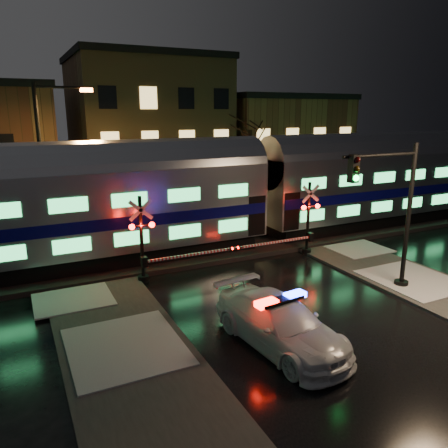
{
  "coord_description": "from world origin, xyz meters",
  "views": [
    {
      "loc": [
        -9.19,
        -15.67,
        7.44
      ],
      "look_at": [
        -0.27,
        2.5,
        2.2
      ],
      "focal_mm": 35.0,
      "sensor_mm": 36.0,
      "label": 1
    }
  ],
  "objects_px": {
    "crossing_signal_right": "(303,226)",
    "crossing_signal_left": "(151,247)",
    "traffic_light": "(392,216)",
    "police_car": "(280,323)",
    "streetlight": "(47,157)"
  },
  "relations": [
    {
      "from": "crossing_signal_right",
      "to": "crossing_signal_left",
      "type": "relative_size",
      "value": 0.99
    },
    {
      "from": "crossing_signal_right",
      "to": "traffic_light",
      "type": "relative_size",
      "value": 0.88
    },
    {
      "from": "police_car",
      "to": "crossing_signal_right",
      "type": "height_order",
      "value": "crossing_signal_right"
    },
    {
      "from": "crossing_signal_right",
      "to": "traffic_light",
      "type": "xyz_separation_m",
      "value": [
        0.29,
        -5.52,
        1.7
      ]
    },
    {
      "from": "crossing_signal_right",
      "to": "crossing_signal_left",
      "type": "distance_m",
      "value": 8.25
    },
    {
      "from": "traffic_light",
      "to": "streetlight",
      "type": "distance_m",
      "value": 17.17
    },
    {
      "from": "police_car",
      "to": "crossing_signal_left",
      "type": "distance_m",
      "value": 7.58
    },
    {
      "from": "crossing_signal_right",
      "to": "police_car",
      "type": "bearing_deg",
      "value": -130.37
    },
    {
      "from": "police_car",
      "to": "streetlight",
      "type": "xyz_separation_m",
      "value": [
        -5.49,
        13.93,
        4.32
      ]
    },
    {
      "from": "traffic_light",
      "to": "streetlight",
      "type": "xyz_separation_m",
      "value": [
        -11.93,
        12.22,
        1.8
      ]
    },
    {
      "from": "police_car",
      "to": "crossing_signal_right",
      "type": "relative_size",
      "value": 1.02
    },
    {
      "from": "crossing_signal_right",
      "to": "crossing_signal_left",
      "type": "bearing_deg",
      "value": 180.0
    },
    {
      "from": "crossing_signal_left",
      "to": "streetlight",
      "type": "relative_size",
      "value": 0.63
    },
    {
      "from": "police_car",
      "to": "crossing_signal_left",
      "type": "relative_size",
      "value": 1.01
    },
    {
      "from": "crossing_signal_right",
      "to": "traffic_light",
      "type": "distance_m",
      "value": 5.79
    }
  ]
}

